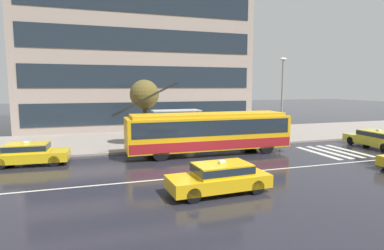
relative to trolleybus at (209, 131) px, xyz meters
The scene contains 17 objects.
ground_plane 4.41m from the trolleybus, 115.99° to the right, with size 160.00×160.00×0.00m, color #23222C.
sidewalk_slab 7.00m from the trolleybus, 105.36° to the left, with size 80.00×10.00×0.14m, color gray.
crosswalk_stripe_edge_near 7.62m from the trolleybus, 16.00° to the right, with size 0.44×4.40×0.01m, color beige.
crosswalk_stripe_inner_a 8.48m from the trolleybus, 14.29° to the right, with size 0.44×4.40×0.01m, color beige.
crosswalk_stripe_center 9.34m from the trolleybus, 12.91° to the right, with size 0.44×4.40×0.01m, color beige.
crosswalk_stripe_inner_b 10.21m from the trolleybus, 11.77° to the right, with size 0.44×4.40×0.01m, color beige.
lane_centre_line 5.46m from the trolleybus, 110.23° to the right, with size 72.00×0.14×0.01m, color silver.
trolleybus is the anchor object (origin of this frame).
taxi_queued_behind_bus 11.08m from the trolleybus, behind, with size 4.30×2.04×1.39m.
taxi_cross_traffic 12.77m from the trolleybus, ahead, with size 1.91×4.73×1.39m.
taxi_oncoming_near 7.92m from the trolleybus, 107.31° to the right, with size 4.45×1.97×1.39m.
bus_shelter 3.55m from the trolleybus, 116.20° to the left, with size 3.59×1.63×2.66m.
pedestrian_at_shelter 5.95m from the trolleybus, 40.54° to the left, with size 0.49×0.49×1.73m.
pedestrian_approaching_curb 2.76m from the trolleybus, 115.56° to the left, with size 1.27×1.27×1.92m.
street_lamp 7.88m from the trolleybus, 17.72° to the left, with size 0.60×0.32×6.66m.
street_tree_bare 5.77m from the trolleybus, 135.21° to the left, with size 2.16×2.16×4.90m.
office_tower_corner_left 20.44m from the trolleybus, 98.52° to the left, with size 23.94×11.64×25.24m.
Camera 1 is at (-5.59, -15.86, 4.52)m, focal length 29.32 mm.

